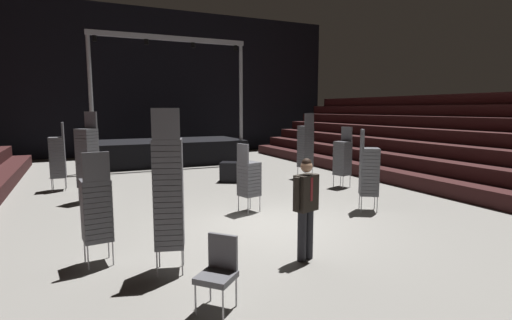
{
  "coord_description": "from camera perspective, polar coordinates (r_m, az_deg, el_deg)",
  "views": [
    {
      "loc": [
        -3.8,
        -7.46,
        2.55
      ],
      "look_at": [
        -0.15,
        0.48,
        1.4
      ],
      "focal_mm": 27.4,
      "sensor_mm": 36.0,
      "label": 1
    }
  ],
  "objects": [
    {
      "name": "chair_stack_mid_right",
      "position": [
        11.65,
        -23.36,
        0.4
      ],
      "size": [
        0.62,
        0.62,
        2.48
      ],
      "rotation": [
        0.0,
        0.0,
        2.34
      ],
      "color": "#B2B5BA",
      "rests_on": "ground_plane"
    },
    {
      "name": "bleacher_bank_right",
      "position": [
        14.86,
        30.5,
        2.69
      ],
      "size": [
        5.25,
        24.0,
        3.15
      ],
      "rotation": [
        0.0,
        0.0,
        -1.57
      ],
      "color": "black",
      "rests_on": "ground_plane"
    },
    {
      "name": "arena_end_wall",
      "position": [
        22.83,
        -15.31,
        10.87
      ],
      "size": [
        22.0,
        0.3,
        8.0
      ],
      "primitive_type": "cube",
      "color": "black",
      "rests_on": "ground_plane"
    },
    {
      "name": "chair_stack_mid_left",
      "position": [
        6.9,
        -22.26,
        -6.54
      ],
      "size": [
        0.49,
        0.49,
        1.88
      ],
      "rotation": [
        0.0,
        0.0,
        0.11
      ],
      "color": "#B2B5BA",
      "rests_on": "ground_plane"
    },
    {
      "name": "man_with_tie",
      "position": [
        6.61,
        7.33,
        -6.24
      ],
      "size": [
        0.57,
        0.34,
        1.74
      ],
      "rotation": [
        0.0,
        0.0,
        3.46
      ],
      "color": "black",
      "rests_on": "ground_plane"
    },
    {
      "name": "ground_plane",
      "position": [
        8.77,
        2.26,
        -9.76
      ],
      "size": [
        22.0,
        30.0,
        0.1
      ],
      "primitive_type": "cube",
      "color": "slate"
    },
    {
      "name": "chair_stack_rear_right",
      "position": [
        14.49,
        7.24,
        2.06
      ],
      "size": [
        0.49,
        0.49,
        2.39
      ],
      "rotation": [
        0.0,
        0.0,
        0.12
      ],
      "color": "#B2B5BA",
      "rests_on": "ground_plane"
    },
    {
      "name": "loose_chair_near_man",
      "position": [
        5.17,
        -5.48,
        -15.47
      ],
      "size": [
        0.62,
        0.62,
        0.95
      ],
      "rotation": [
        0.0,
        0.0,
        2.33
      ],
      "color": "#B2B5BA",
      "rests_on": "ground_plane"
    },
    {
      "name": "chair_stack_rear_centre",
      "position": [
        13.67,
        -26.97,
        0.45
      ],
      "size": [
        0.46,
        0.46,
        2.14
      ],
      "rotation": [
        0.0,
        0.0,
        1.53
      ],
      "color": "#B2B5BA",
      "rests_on": "ground_plane"
    },
    {
      "name": "chair_stack_rear_left",
      "position": [
        13.0,
        12.53,
        0.39
      ],
      "size": [
        0.55,
        0.55,
        1.96
      ],
      "rotation": [
        0.0,
        0.0,
        1.86
      ],
      "color": "#B2B5BA",
      "rests_on": "ground_plane"
    },
    {
      "name": "chair_stack_front_left",
      "position": [
        10.11,
        16.16,
        -1.48
      ],
      "size": [
        0.61,
        0.61,
        2.05
      ],
      "rotation": [
        0.0,
        0.0,
        4.15
      ],
      "color": "#B2B5BA",
      "rests_on": "ground_plane"
    },
    {
      "name": "stage_riser",
      "position": [
        18.87,
        -12.92,
        1.43
      ],
      "size": [
        6.95,
        3.39,
        5.61
      ],
      "color": "black",
      "rests_on": "ground_plane"
    },
    {
      "name": "chair_stack_mid_centre",
      "position": [
        6.17,
        -12.64,
        -4.56
      ],
      "size": [
        0.55,
        0.55,
        2.56
      ],
      "rotation": [
        0.0,
        0.0,
        6.0
      ],
      "color": "#B2B5BA",
      "rests_on": "ground_plane"
    },
    {
      "name": "equipment_road_case",
      "position": [
        13.77,
        -3.29,
        -1.74
      ],
      "size": [
        1.08,
        0.97,
        0.69
      ],
      "primitive_type": "cube",
      "rotation": [
        0.0,
        0.0,
        -0.53
      ],
      "color": "black",
      "rests_on": "ground_plane"
    },
    {
      "name": "chair_stack_front_right",
      "position": [
        9.65,
        -1.07,
        -2.59
      ],
      "size": [
        0.54,
        0.54,
        1.71
      ],
      "rotation": [
        0.0,
        0.0,
        4.99
      ],
      "color": "#B2B5BA",
      "rests_on": "ground_plane"
    }
  ]
}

